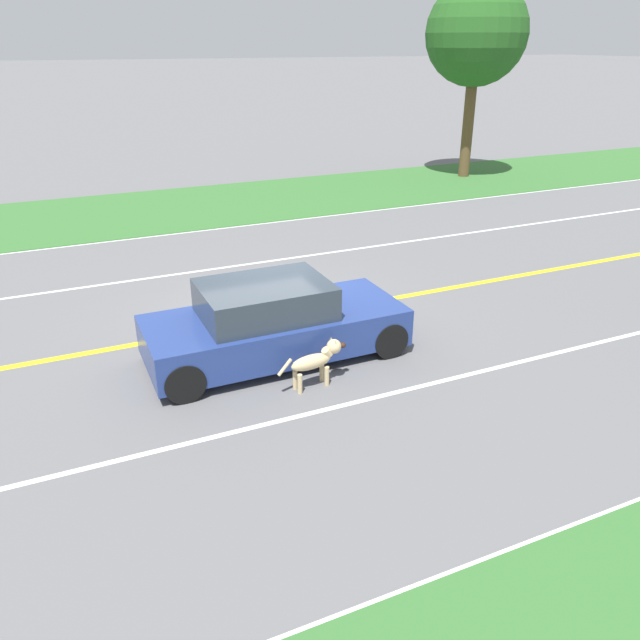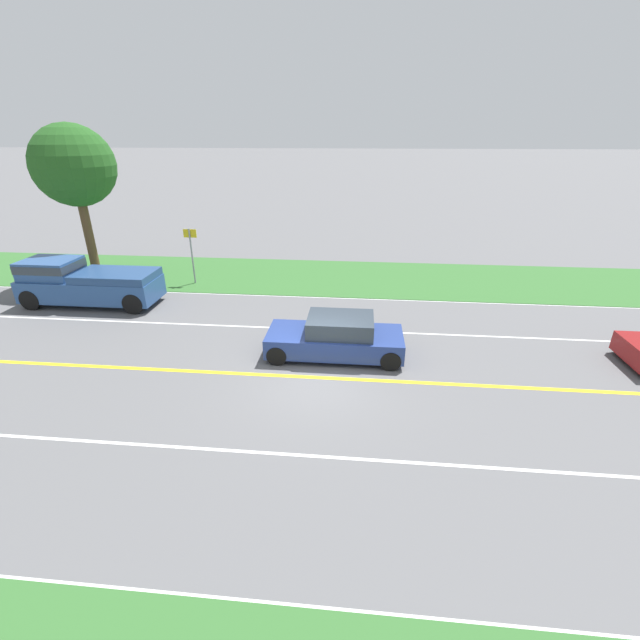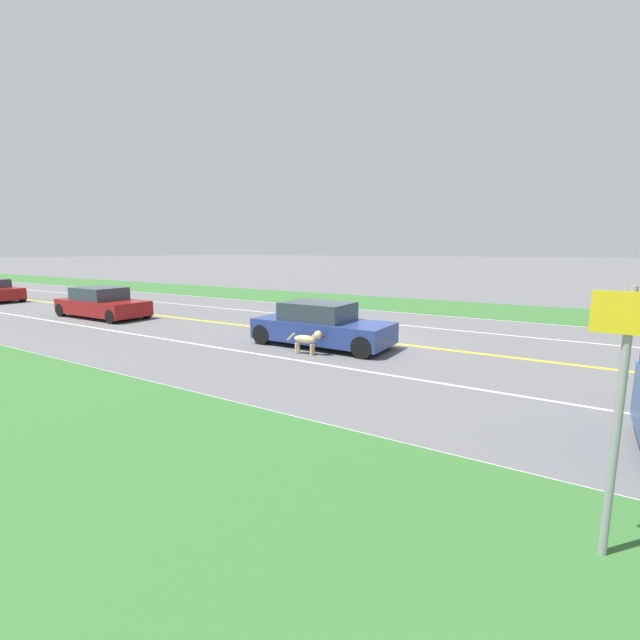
# 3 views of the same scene
# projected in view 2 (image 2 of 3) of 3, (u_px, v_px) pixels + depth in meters

# --- Properties ---
(ground_plane) EXTENTS (400.00, 400.00, 0.00)m
(ground_plane) POSITION_uv_depth(u_px,v_px,m) (318.00, 378.00, 13.24)
(ground_plane) COLOR #5B5B5E
(centre_divider_line) EXTENTS (0.18, 160.00, 0.01)m
(centre_divider_line) POSITION_uv_depth(u_px,v_px,m) (318.00, 377.00, 13.24)
(centre_divider_line) COLOR yellow
(centre_divider_line) RESTS_ON ground
(lane_edge_line_right) EXTENTS (0.14, 160.00, 0.01)m
(lane_edge_line_right) POSITION_uv_depth(u_px,v_px,m) (333.00, 298.00, 19.61)
(lane_edge_line_right) COLOR white
(lane_edge_line_right) RESTS_ON ground
(lane_edge_line_left) EXTENTS (0.14, 160.00, 0.01)m
(lane_edge_line_left) POSITION_uv_depth(u_px,v_px,m) (276.00, 606.00, 6.86)
(lane_edge_line_left) COLOR white
(lane_edge_line_left) RESTS_ON ground
(lane_dash_same_dir) EXTENTS (0.10, 160.00, 0.01)m
(lane_dash_same_dir) POSITION_uv_depth(u_px,v_px,m) (327.00, 330.00, 16.43)
(lane_dash_same_dir) COLOR white
(lane_dash_same_dir) RESTS_ON ground
(lane_dash_oncoming) EXTENTS (0.10, 160.00, 0.01)m
(lane_dash_oncoming) POSITION_uv_depth(u_px,v_px,m) (304.00, 455.00, 10.05)
(lane_dash_oncoming) COLOR white
(lane_dash_oncoming) RESTS_ON ground
(grass_verge_right) EXTENTS (6.00, 160.00, 0.03)m
(grass_verge_right) POSITION_uv_depth(u_px,v_px,m) (337.00, 277.00, 22.34)
(grass_verge_right) COLOR #33662D
(grass_verge_right) RESTS_ON ground
(ego_car) EXTENTS (1.88, 4.52, 1.42)m
(ego_car) POSITION_uv_depth(u_px,v_px,m) (336.00, 338.00, 14.32)
(ego_car) COLOR navy
(ego_car) RESTS_ON ground
(dog) EXTENTS (0.34, 1.27, 0.77)m
(dog) POSITION_uv_depth(u_px,v_px,m) (330.00, 327.00, 15.55)
(dog) COLOR #D1B784
(dog) RESTS_ON ground
(pickup_truck) EXTENTS (2.00, 5.79, 1.98)m
(pickup_truck) POSITION_uv_depth(u_px,v_px,m) (85.00, 282.00, 18.53)
(pickup_truck) COLOR #284C84
(pickup_truck) RESTS_ON ground
(roadside_tree_right_near) EXTENTS (3.72, 3.72, 7.40)m
(roadside_tree_right_near) POSITION_uv_depth(u_px,v_px,m) (74.00, 167.00, 19.84)
(roadside_tree_right_near) COLOR brown
(roadside_tree_right_near) RESTS_ON ground
(street_sign) EXTENTS (0.11, 0.64, 2.76)m
(street_sign) POSITION_uv_depth(u_px,v_px,m) (192.00, 250.00, 20.78)
(street_sign) COLOR gray
(street_sign) RESTS_ON ground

